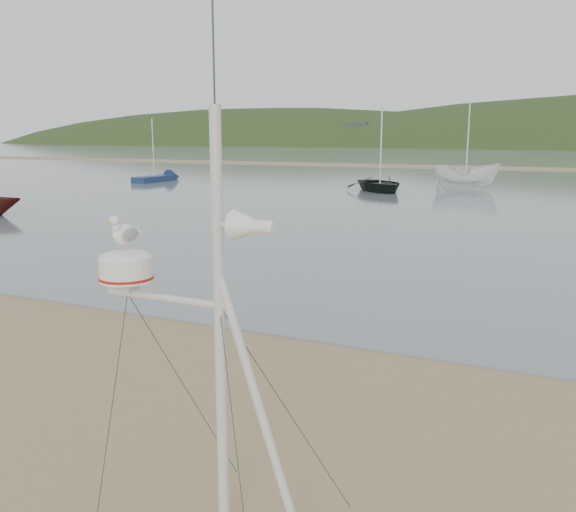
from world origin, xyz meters
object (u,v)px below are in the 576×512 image
at_px(boat_dark, 381,155).
at_px(boat_white, 467,156).
at_px(mast_rig, 214,427).
at_px(sailboat_blue_near, 164,178).

xyz_separation_m(boat_dark, boat_white, (5.03, 5.21, -0.15)).
height_order(mast_rig, sailboat_blue_near, sailboat_blue_near).
bearing_deg(boat_white, boat_dark, 133.61).
xyz_separation_m(mast_rig, boat_dark, (-9.36, 37.02, 1.36)).
height_order(mast_rig, boat_dark, boat_dark).
xyz_separation_m(mast_rig, sailboat_blue_near, (-29.17, 38.93, -0.93)).
bearing_deg(sailboat_blue_near, boat_white, 7.58).
distance_m(boat_white, sailboat_blue_near, 25.15).
relative_size(boat_dark, sailboat_blue_near, 0.89).
bearing_deg(mast_rig, boat_dark, 104.19).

